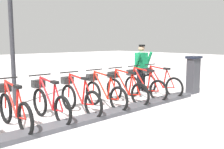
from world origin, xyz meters
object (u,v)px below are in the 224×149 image
(worker_near_rack, at_px, (141,66))
(lamp_post, at_px, (10,10))
(bike_docked_0, at_px, (159,82))
(bike_docked_2, at_px, (125,88))
(payment_kiosk, at_px, (193,74))
(bike_docked_5, at_px, (49,102))
(bike_docked_6, at_px, (13,108))
(bike_docked_4, at_px, (78,97))
(bike_docked_1, at_px, (143,85))
(bike_docked_3, at_px, (103,92))

(worker_near_rack, relative_size, lamp_post, 0.42)
(bike_docked_0, relative_size, bike_docked_2, 1.00)
(bike_docked_0, distance_m, bike_docked_2, 1.60)
(payment_kiosk, distance_m, lamp_post, 6.05)
(bike_docked_2, height_order, bike_docked_5, same)
(bike_docked_6, bearing_deg, bike_docked_5, -90.00)
(bike_docked_4, distance_m, lamp_post, 2.98)
(bike_docked_0, height_order, bike_docked_1, same)
(bike_docked_4, bearing_deg, worker_near_rack, -75.48)
(payment_kiosk, bearing_deg, worker_near_rack, 36.37)
(bike_docked_6, relative_size, lamp_post, 0.43)
(payment_kiosk, xyz_separation_m, bike_docked_1, (0.57, 1.94, -0.24))
(bike_docked_1, distance_m, bike_docked_6, 4.01)
(bike_docked_0, distance_m, worker_near_rack, 0.98)
(bike_docked_5, bearing_deg, bike_docked_3, -90.00)
(bike_docked_0, distance_m, bike_docked_3, 2.41)
(bike_docked_2, xyz_separation_m, lamp_post, (1.85, 2.46, 2.17))
(bike_docked_6, distance_m, lamp_post, 2.95)
(bike_docked_2, xyz_separation_m, bike_docked_4, (0.00, 1.60, 0.00))
(bike_docked_4, bearing_deg, bike_docked_2, -90.00)
(payment_kiosk, height_order, bike_docked_2, payment_kiosk)
(payment_kiosk, bearing_deg, bike_docked_0, 63.26)
(bike_docked_3, bearing_deg, lamp_post, 41.87)
(bike_docked_3, relative_size, bike_docked_5, 1.00)
(bike_docked_4, height_order, worker_near_rack, worker_near_rack)
(bike_docked_4, relative_size, worker_near_rack, 1.04)
(bike_docked_1, xyz_separation_m, bike_docked_3, (0.00, 1.60, 0.00))
(bike_docked_0, bearing_deg, bike_docked_6, 90.00)
(bike_docked_5, bearing_deg, bike_docked_6, 90.00)
(bike_docked_3, bearing_deg, payment_kiosk, -99.17)
(bike_docked_1, bearing_deg, bike_docked_3, 90.00)
(worker_near_rack, distance_m, lamp_post, 4.59)
(worker_near_rack, bearing_deg, bike_docked_3, 108.90)
(bike_docked_0, bearing_deg, bike_docked_2, 90.00)
(bike_docked_0, bearing_deg, bike_docked_3, 90.00)
(bike_docked_6, bearing_deg, bike_docked_1, -90.00)
(bike_docked_5, xyz_separation_m, worker_near_rack, (0.85, -4.10, 0.48))
(bike_docked_1, bearing_deg, bike_docked_5, 90.00)
(bike_docked_2, relative_size, bike_docked_5, 1.00)
(bike_docked_0, relative_size, worker_near_rack, 1.04)
(bike_docked_0, xyz_separation_m, lamp_post, (1.85, 4.07, 2.17))
(payment_kiosk, distance_m, worker_near_rack, 1.79)
(bike_docked_2, height_order, worker_near_rack, worker_near_rack)
(bike_docked_2, relative_size, bike_docked_3, 1.00)
(bike_docked_1, xyz_separation_m, bike_docked_2, (0.00, 0.80, 0.00))
(payment_kiosk, relative_size, bike_docked_2, 0.74)
(worker_near_rack, height_order, lamp_post, lamp_post)
(payment_kiosk, bearing_deg, bike_docked_4, 82.50)
(bike_docked_3, relative_size, lamp_post, 0.43)
(bike_docked_3, distance_m, lamp_post, 3.30)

